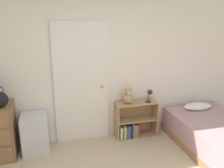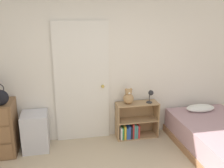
# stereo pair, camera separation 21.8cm
# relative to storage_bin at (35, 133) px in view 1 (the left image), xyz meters

# --- Properties ---
(wall_back) EXTENTS (10.00, 0.06, 2.55)m
(wall_back) POSITION_rel_storage_bin_xyz_m (0.91, 0.26, 0.96)
(wall_back) COLOR silver
(wall_back) RESTS_ON ground_plane
(door_closed) EXTENTS (0.91, 0.09, 2.04)m
(door_closed) POSITION_rel_storage_bin_xyz_m (0.79, 0.21, 0.71)
(door_closed) COLOR silver
(door_closed) RESTS_ON ground_plane
(storage_bin) EXTENTS (0.41, 0.43, 0.62)m
(storage_bin) POSITION_rel_storage_bin_xyz_m (0.00, 0.00, 0.00)
(storage_bin) COLOR silver
(storage_bin) RESTS_ON ground_plane
(bookshelf) EXTENTS (0.74, 0.28, 0.64)m
(bookshelf) POSITION_rel_storage_bin_xyz_m (1.68, 0.08, -0.06)
(bookshelf) COLOR tan
(bookshelf) RESTS_ON ground_plane
(teddy_bear) EXTENTS (0.18, 0.18, 0.28)m
(teddy_bear) POSITION_rel_storage_bin_xyz_m (1.57, 0.07, 0.45)
(teddy_bear) COLOR tan
(teddy_bear) RESTS_ON bookshelf
(desk_lamp) EXTENTS (0.12, 0.11, 0.23)m
(desk_lamp) POSITION_rel_storage_bin_xyz_m (1.95, 0.03, 0.49)
(desk_lamp) COLOR #262628
(desk_lamp) RESTS_ON bookshelf
(bed) EXTENTS (1.17, 1.86, 0.56)m
(bed) POSITION_rel_storage_bin_xyz_m (2.89, -0.70, -0.08)
(bed) COLOR #996B47
(bed) RESTS_ON ground_plane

